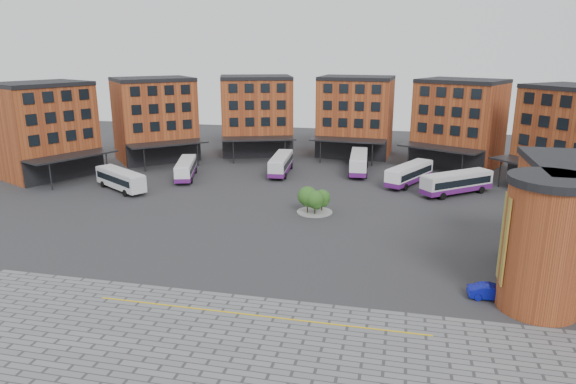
% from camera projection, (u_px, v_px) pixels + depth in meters
% --- Properties ---
extents(ground, '(160.00, 160.00, 0.00)m').
position_uv_depth(ground, '(275.00, 246.00, 52.52)').
color(ground, '#28282B').
rests_on(ground, ground).
extents(paving_zone, '(50.00, 22.00, 0.02)m').
position_uv_depth(paving_zone, '(220.00, 380.00, 31.44)').
color(paving_zone, slate).
rests_on(paving_zone, ground).
extents(yellow_line, '(26.00, 0.15, 0.02)m').
position_uv_depth(yellow_line, '(256.00, 315.00, 38.95)').
color(yellow_line, gold).
rests_on(yellow_line, paving_zone).
extents(main_building, '(94.14, 42.48, 14.60)m').
position_uv_depth(main_building, '(302.00, 123.00, 87.48)').
color(main_building, '#9B4721').
rests_on(main_building, ground).
extents(tree_island, '(4.40, 4.40, 3.42)m').
position_uv_depth(tree_island, '(314.00, 199.00, 62.48)').
color(tree_island, gray).
rests_on(tree_island, ground).
extents(bus_a, '(9.99, 7.53, 2.92)m').
position_uv_depth(bus_a, '(120.00, 178.00, 72.73)').
color(bus_a, silver).
rests_on(bus_a, ground).
extents(bus_b, '(5.19, 10.38, 2.86)m').
position_uv_depth(bus_b, '(186.00, 169.00, 79.49)').
color(bus_b, white).
rests_on(bus_b, ground).
extents(bus_c, '(3.33, 10.94, 3.04)m').
position_uv_depth(bus_c, '(281.00, 164.00, 82.42)').
color(bus_c, silver).
rests_on(bus_c, ground).
extents(bus_d, '(3.43, 11.60, 3.23)m').
position_uv_depth(bus_d, '(359.00, 162.00, 83.02)').
color(bus_d, white).
rests_on(bus_d, ground).
extents(bus_e, '(7.06, 10.72, 3.03)m').
position_uv_depth(bus_e, '(409.00, 174.00, 75.90)').
color(bus_e, white).
rests_on(bus_e, ground).
extents(bus_f, '(10.18, 8.98, 3.12)m').
position_uv_depth(bus_f, '(457.00, 183.00, 70.71)').
color(bus_f, silver).
rests_on(bus_f, ground).
extents(blue_car, '(3.77, 1.47, 1.23)m').
position_uv_depth(blue_car, '(492.00, 292.00, 41.40)').
color(blue_car, '#0B129A').
rests_on(blue_car, ground).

